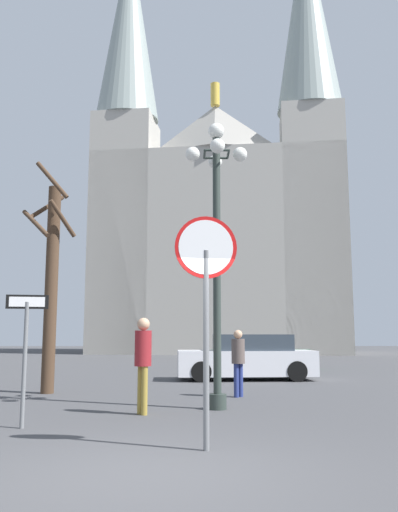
% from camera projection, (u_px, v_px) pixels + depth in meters
% --- Properties ---
extents(ground_plane, '(120.00, 120.00, 0.00)m').
position_uv_depth(ground_plane, '(144.00, 475.00, 5.70)').
color(ground_plane, '#424244').
extents(cathedral, '(20.34, 12.91, 35.88)m').
position_uv_depth(cathedral, '(219.00, 209.00, 43.11)').
color(cathedral, '#ADA89E').
rests_on(cathedral, ground).
extents(stop_sign, '(0.85, 0.16, 3.08)m').
position_uv_depth(stop_sign, '(206.00, 281.00, 7.20)').
color(stop_sign, slate).
rests_on(stop_sign, ground).
extents(one_way_arrow_sign, '(0.67, 0.16, 2.12)m').
position_uv_depth(one_way_arrow_sign, '(25.00, 342.00, 8.70)').
color(one_way_arrow_sign, slate).
rests_on(one_way_arrow_sign, ground).
extents(street_lamp, '(1.31, 1.31, 5.96)m').
position_uv_depth(street_lamp, '(217.00, 226.00, 11.16)').
color(street_lamp, '#2D3833').
rests_on(street_lamp, ground).
extents(bare_tree, '(1.44, 1.56, 5.93)m').
position_uv_depth(bare_tree, '(51.00, 279.00, 13.87)').
color(bare_tree, '#473323').
rests_on(bare_tree, ground).
extents(parked_car_near_white, '(4.51, 1.92, 1.47)m').
position_uv_depth(parked_car_near_white, '(247.00, 358.00, 17.54)').
color(parked_car_near_white, silver).
rests_on(parked_car_near_white, ground).
extents(parked_car_far_green, '(4.51, 2.68, 1.43)m').
position_uv_depth(parked_car_far_green, '(262.00, 353.00, 23.36)').
color(parked_car_far_green, '#1E5B38').
rests_on(parked_car_far_green, ground).
extents(pedestrian_walking, '(0.32, 0.32, 1.79)m').
position_uv_depth(pedestrian_walking, '(143.00, 355.00, 10.11)').
color(pedestrian_walking, olive).
rests_on(pedestrian_walking, ground).
extents(pedestrian_standing, '(0.32, 0.32, 1.58)m').
position_uv_depth(pedestrian_standing, '(238.00, 356.00, 12.83)').
color(pedestrian_standing, navy).
rests_on(pedestrian_standing, ground).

